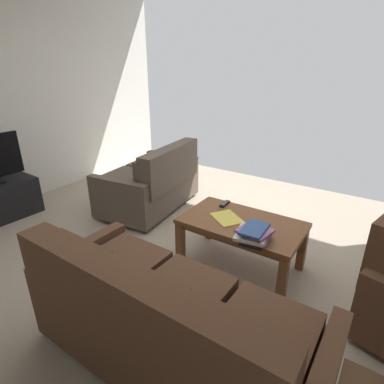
# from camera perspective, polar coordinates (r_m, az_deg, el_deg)

# --- Properties ---
(ground_plane) EXTENTS (5.70, 5.01, 0.01)m
(ground_plane) POSITION_cam_1_polar(r_m,az_deg,el_deg) (3.22, 1.32, -11.40)
(ground_plane) COLOR tan
(wall_right) EXTENTS (0.12, 5.01, 2.81)m
(wall_right) POSITION_cam_1_polar(r_m,az_deg,el_deg) (4.85, -29.34, 15.25)
(wall_right) COLOR silver
(wall_right) RESTS_ON ground
(sofa_main) EXTENTS (1.82, 0.84, 0.89)m
(sofa_main) POSITION_cam_1_polar(r_m,az_deg,el_deg) (2.00, -4.74, -22.95)
(sofa_main) COLOR black
(sofa_main) RESTS_ON ground
(loveseat_near) EXTENTS (0.97, 1.40, 0.87)m
(loveseat_near) POSITION_cam_1_polar(r_m,az_deg,el_deg) (4.05, -7.26, 1.76)
(loveseat_near) COLOR black
(loveseat_near) RESTS_ON ground
(coffee_table) EXTENTS (1.08, 0.64, 0.48)m
(coffee_table) POSITION_cam_1_polar(r_m,az_deg,el_deg) (2.88, 9.10, -6.59)
(coffee_table) COLOR brown
(coffee_table) RESTS_ON ground
(book_stack) EXTENTS (0.30, 0.33, 0.12)m
(book_stack) POSITION_cam_1_polar(r_m,az_deg,el_deg) (2.54, 11.26, -7.58)
(book_stack) COLOR black
(book_stack) RESTS_ON coffee_table
(tv_remote) EXTENTS (0.05, 0.16, 0.02)m
(tv_remote) POSITION_cam_1_polar(r_m,az_deg,el_deg) (3.14, 6.06, -2.19)
(tv_remote) COLOR black
(tv_remote) RESTS_ON coffee_table
(loose_magazine) EXTENTS (0.36, 0.34, 0.01)m
(loose_magazine) POSITION_cam_1_polar(r_m,az_deg,el_deg) (2.88, 6.42, -4.78)
(loose_magazine) COLOR #E0CC4C
(loose_magazine) RESTS_ON coffee_table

